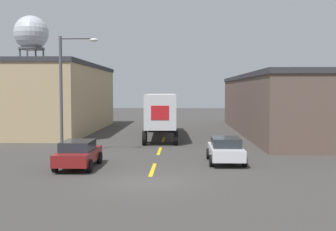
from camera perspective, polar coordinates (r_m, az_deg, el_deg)
ground_plane at (r=19.23m, az=-2.69°, el=-9.00°), size 160.00×160.00×0.00m
road_centerline at (r=28.86m, az=-1.17°, el=-4.82°), size 0.20×17.23×0.01m
warehouse_left at (r=45.31m, az=-18.04°, el=2.31°), size 13.76×20.46×6.78m
warehouse_right at (r=42.20m, az=17.73°, el=1.45°), size 12.13×27.60×5.60m
semi_truck at (r=37.45m, az=-0.96°, el=0.66°), size 3.14×13.38×3.81m
parked_car_left_near at (r=23.05m, az=-12.06°, el=-5.05°), size 1.99×4.13×1.46m
parked_car_right_near at (r=24.27m, az=7.80°, el=-4.59°), size 1.99×4.13×1.46m
water_tower at (r=75.70m, az=-18.04°, el=10.43°), size 5.74×5.74×16.69m
street_lamp at (r=27.56m, az=-13.69°, el=3.90°), size 2.51×0.32×7.56m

